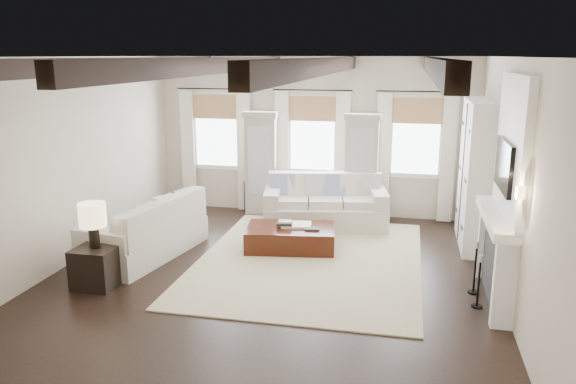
% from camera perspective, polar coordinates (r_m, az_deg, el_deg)
% --- Properties ---
extents(ground, '(7.50, 7.50, 0.00)m').
position_cam_1_polar(ground, '(8.36, -1.99, -8.96)').
color(ground, black).
rests_on(ground, ground).
extents(room_shell, '(6.54, 7.54, 3.22)m').
position_cam_1_polar(room_shell, '(8.55, 4.27, 4.73)').
color(room_shell, beige).
rests_on(room_shell, ground).
extents(area_rug, '(3.50, 4.56, 0.02)m').
position_cam_1_polar(area_rug, '(9.12, 2.22, -6.89)').
color(area_rug, beige).
rests_on(area_rug, ground).
extents(sofa_back, '(2.46, 1.45, 0.99)m').
position_cam_1_polar(sofa_back, '(10.82, 3.79, -1.37)').
color(sofa_back, silver).
rests_on(sofa_back, ground).
extents(sofa_left, '(1.41, 2.41, 0.97)m').
position_cam_1_polar(sofa_left, '(9.48, -13.93, -4.08)').
color(sofa_left, silver).
rests_on(sofa_left, ground).
extents(ottoman, '(1.59, 1.12, 0.39)m').
position_cam_1_polar(ottoman, '(9.57, 0.25, -4.70)').
color(ottoman, black).
rests_on(ottoman, ground).
extents(tray, '(0.55, 0.45, 0.04)m').
position_cam_1_polar(tray, '(9.58, 0.86, -3.35)').
color(tray, white).
rests_on(tray, ottoman).
extents(book_lower, '(0.29, 0.23, 0.04)m').
position_cam_1_polar(book_lower, '(9.50, -0.37, -3.24)').
color(book_lower, '#262628').
rests_on(book_lower, tray).
extents(book_upper, '(0.24, 0.20, 0.03)m').
position_cam_1_polar(book_upper, '(9.49, -0.29, -3.03)').
color(book_upper, beige).
rests_on(book_upper, book_lower).
extents(book_loose, '(0.26, 0.21, 0.03)m').
position_cam_1_polar(book_loose, '(9.38, 2.46, -3.76)').
color(book_loose, '#262628').
rests_on(book_loose, ottoman).
extents(side_table_front, '(0.58, 0.58, 0.58)m').
position_cam_1_polar(side_table_front, '(8.51, -18.85, -7.20)').
color(side_table_front, black).
rests_on(side_table_front, ground).
extents(lamp_front, '(0.38, 0.38, 0.65)m').
position_cam_1_polar(lamp_front, '(8.29, -19.24, -2.47)').
color(lamp_front, black).
rests_on(lamp_front, side_table_front).
extents(side_table_back, '(0.44, 0.44, 0.67)m').
position_cam_1_polar(side_table_back, '(11.96, -3.17, -0.25)').
color(side_table_back, black).
rests_on(side_table_back, ground).
extents(lamp_back, '(0.40, 0.40, 0.69)m').
position_cam_1_polar(lamp_back, '(11.79, -3.22, 3.53)').
color(lamp_back, black).
rests_on(lamp_back, side_table_back).
extents(candlestick_near, '(0.15, 0.15, 0.72)m').
position_cam_1_polar(candlestick_near, '(7.82, 18.79, -8.99)').
color(candlestick_near, black).
rests_on(candlestick_near, ground).
extents(candlestick_far, '(0.15, 0.15, 0.76)m').
position_cam_1_polar(candlestick_far, '(8.24, 18.45, -7.68)').
color(candlestick_far, black).
rests_on(candlestick_far, ground).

